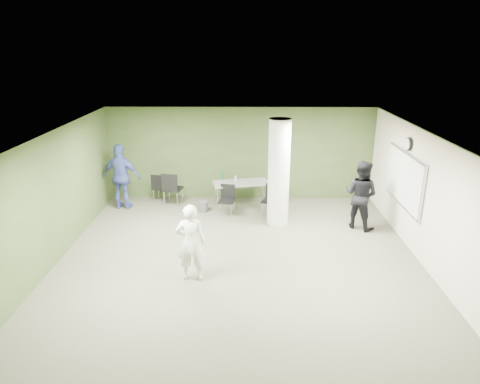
{
  "coord_description": "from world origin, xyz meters",
  "views": [
    {
      "loc": [
        0.13,
        -8.58,
        4.57
      ],
      "look_at": [
        0.01,
        1.0,
        1.22
      ],
      "focal_mm": 32.0,
      "sensor_mm": 36.0,
      "label": 1
    }
  ],
  "objects_px": {
    "man_blue": "(122,177)",
    "woman_white": "(191,243)",
    "folding_table": "(240,184)",
    "man_black": "(361,195)",
    "chair_back_left": "(171,187)"
  },
  "relations": [
    {
      "from": "folding_table",
      "to": "man_blue",
      "type": "height_order",
      "value": "man_blue"
    },
    {
      "from": "woman_white",
      "to": "man_blue",
      "type": "height_order",
      "value": "man_blue"
    },
    {
      "from": "woman_white",
      "to": "man_black",
      "type": "xyz_separation_m",
      "value": [
        4.03,
        2.65,
        0.09
      ]
    },
    {
      "from": "folding_table",
      "to": "chair_back_left",
      "type": "bearing_deg",
      "value": 168.09
    },
    {
      "from": "man_black",
      "to": "chair_back_left",
      "type": "bearing_deg",
      "value": 23.24
    },
    {
      "from": "man_black",
      "to": "man_blue",
      "type": "relative_size",
      "value": 0.94
    },
    {
      "from": "chair_back_left",
      "to": "woman_white",
      "type": "relative_size",
      "value": 0.62
    },
    {
      "from": "folding_table",
      "to": "man_blue",
      "type": "distance_m",
      "value": 3.41
    },
    {
      "from": "chair_back_left",
      "to": "man_black",
      "type": "height_order",
      "value": "man_black"
    },
    {
      "from": "folding_table",
      "to": "man_black",
      "type": "height_order",
      "value": "man_black"
    },
    {
      "from": "folding_table",
      "to": "chair_back_left",
      "type": "relative_size",
      "value": 1.67
    },
    {
      "from": "man_black",
      "to": "man_blue",
      "type": "height_order",
      "value": "man_blue"
    },
    {
      "from": "chair_back_left",
      "to": "man_blue",
      "type": "height_order",
      "value": "man_blue"
    },
    {
      "from": "man_blue",
      "to": "woman_white",
      "type": "bearing_deg",
      "value": 132.04
    },
    {
      "from": "chair_back_left",
      "to": "woman_white",
      "type": "bearing_deg",
      "value": 116.47
    }
  ]
}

